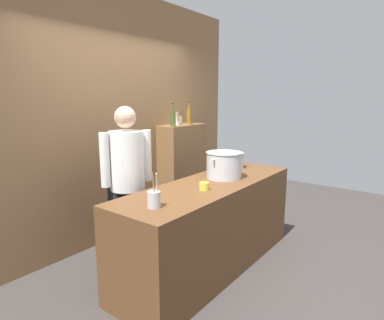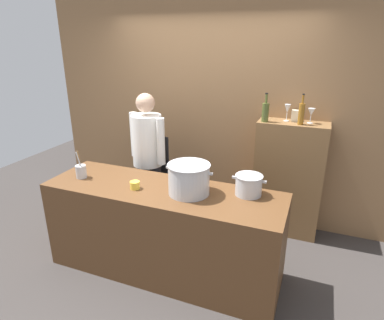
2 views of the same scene
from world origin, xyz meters
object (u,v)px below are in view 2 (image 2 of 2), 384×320
(wine_bottle_olive, at_px, (265,112))
(chef, at_px, (148,154))
(utensil_crock, at_px, (81,171))
(stockpot_small, at_px, (249,185))
(wine_glass_tall, at_px, (287,109))
(spice_tin_cream, at_px, (295,115))
(wine_bottle_amber, at_px, (301,113))
(stockpot_large, at_px, (189,179))
(wine_glass_short, at_px, (311,113))
(butter_jar, at_px, (135,185))

(wine_bottle_olive, bearing_deg, chef, -159.87)
(utensil_crock, bearing_deg, stockpot_small, 8.41)
(stockpot_small, bearing_deg, wine_bottle_olive, 93.05)
(stockpot_small, relative_size, wine_bottle_olive, 0.98)
(wine_glass_tall, height_order, spice_tin_cream, wine_glass_tall)
(utensil_crock, distance_m, wine_bottle_olive, 2.03)
(wine_bottle_olive, bearing_deg, wine_bottle_amber, 2.10)
(stockpot_large, height_order, stockpot_small, stockpot_large)
(wine_bottle_olive, distance_m, wine_glass_short, 0.48)
(stockpot_small, bearing_deg, wine_glass_short, 67.89)
(stockpot_large, distance_m, spice_tin_cream, 1.51)
(wine_bottle_amber, distance_m, wine_glass_short, 0.13)
(wine_glass_tall, bearing_deg, stockpot_large, -118.99)
(stockpot_large, relative_size, wine_glass_tall, 2.36)
(utensil_crock, height_order, wine_glass_tall, wine_glass_tall)
(wine_glass_tall, bearing_deg, utensil_crock, -144.61)
(spice_tin_cream, bearing_deg, butter_jar, -132.82)
(stockpot_small, distance_m, spice_tin_cream, 1.19)
(stockpot_large, distance_m, wine_bottle_olive, 1.26)
(spice_tin_cream, bearing_deg, wine_glass_tall, -151.11)
(utensil_crock, relative_size, wine_bottle_olive, 0.90)
(wine_glass_short, relative_size, wine_glass_tall, 0.87)
(spice_tin_cream, bearing_deg, wine_bottle_amber, -64.84)
(chef, xyz_separation_m, stockpot_small, (1.27, -0.48, 0.03))
(wine_bottle_olive, bearing_deg, spice_tin_cream, 28.23)
(butter_jar, bearing_deg, stockpot_small, 15.05)
(wine_bottle_amber, relative_size, wine_glass_tall, 1.74)
(wine_glass_short, bearing_deg, wine_glass_tall, 177.30)
(butter_jar, height_order, wine_glass_tall, wine_glass_tall)
(wine_bottle_olive, xyz_separation_m, spice_tin_cream, (0.30, 0.16, -0.05))
(wine_glass_tall, xyz_separation_m, spice_tin_cream, (0.09, 0.05, -0.07))
(butter_jar, relative_size, wine_glass_short, 0.55)
(chef, height_order, wine_glass_short, chef)
(utensil_crock, distance_m, wine_bottle_amber, 2.34)
(wine_bottle_amber, bearing_deg, stockpot_large, -126.70)
(stockpot_small, height_order, wine_glass_short, wine_glass_short)
(chef, xyz_separation_m, wine_bottle_olive, (1.22, 0.45, 0.50))
(wine_glass_tall, bearing_deg, chef, -158.63)
(utensil_crock, xyz_separation_m, wine_glass_tall, (1.80, 1.28, 0.52))
(butter_jar, relative_size, wine_bottle_olive, 0.29)
(stockpot_large, height_order, wine_bottle_amber, wine_bottle_amber)
(chef, distance_m, stockpot_large, 1.01)
(wine_glass_short, bearing_deg, wine_bottle_amber, -136.27)
(wine_bottle_amber, relative_size, wine_glass_short, 1.99)
(utensil_crock, bearing_deg, wine_bottle_amber, 31.05)
(chef, distance_m, butter_jar, 0.79)
(chef, height_order, butter_jar, chef)
(chef, distance_m, utensil_crock, 0.80)
(chef, relative_size, wine_glass_tall, 8.89)
(utensil_crock, relative_size, wine_glass_short, 1.73)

